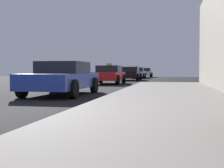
% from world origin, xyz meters
% --- Properties ---
extents(sidewalk, '(4.00, 32.00, 0.15)m').
position_xyz_m(sidewalk, '(4.00, 0.00, 0.07)').
color(sidewalk, gray).
rests_on(sidewalk, ground_plane).
extents(car_blue, '(2.05, 4.42, 1.27)m').
position_xyz_m(car_blue, '(-0.05, 5.97, 0.65)').
color(car_blue, '#233899').
rests_on(car_blue, ground_plane).
extents(car_red, '(1.95, 4.23, 1.43)m').
position_xyz_m(car_red, '(-0.24, 15.83, 0.65)').
color(car_red, red).
rests_on(car_red, ground_plane).
extents(car_black, '(1.96, 4.20, 1.27)m').
position_xyz_m(car_black, '(0.21, 23.66, 0.65)').
color(car_black, black).
rests_on(car_black, ground_plane).
extents(car_white, '(1.97, 4.21, 1.43)m').
position_xyz_m(car_white, '(0.03, 31.16, 0.65)').
color(car_white, white).
rests_on(car_white, ground_plane).
extents(car_silver, '(1.95, 4.46, 1.27)m').
position_xyz_m(car_silver, '(0.42, 38.03, 0.65)').
color(car_silver, '#B7B7BF').
rests_on(car_silver, ground_plane).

